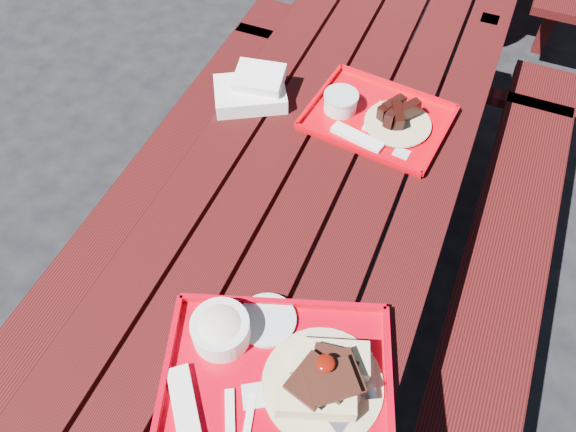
# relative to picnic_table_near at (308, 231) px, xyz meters

# --- Properties ---
(ground) EXTENTS (60.00, 60.00, 0.00)m
(ground) POSITION_rel_picnic_table_near_xyz_m (0.00, 0.00, -0.56)
(ground) COLOR black
(ground) RESTS_ON ground
(picnic_table_near) EXTENTS (1.41, 2.40, 0.75)m
(picnic_table_near) POSITION_rel_picnic_table_near_xyz_m (0.00, 0.00, 0.00)
(picnic_table_near) COLOR #3E0B0C
(picnic_table_near) RESTS_ON ground
(near_tray) EXTENTS (0.57, 0.51, 0.15)m
(near_tray) POSITION_rel_picnic_table_near_xyz_m (0.12, -0.50, 0.23)
(near_tray) COLOR #C00014
(near_tray) RESTS_ON picnic_table_near
(far_tray) EXTENTS (0.43, 0.35, 0.07)m
(far_tray) POSITION_rel_picnic_table_near_xyz_m (0.08, 0.32, 0.21)
(far_tray) COLOR red
(far_tray) RESTS_ON picnic_table_near
(white_cloth) EXTENTS (0.26, 0.24, 0.09)m
(white_cloth) POSITION_rel_picnic_table_near_xyz_m (-0.29, 0.27, 0.23)
(white_cloth) COLOR white
(white_cloth) RESTS_ON picnic_table_near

